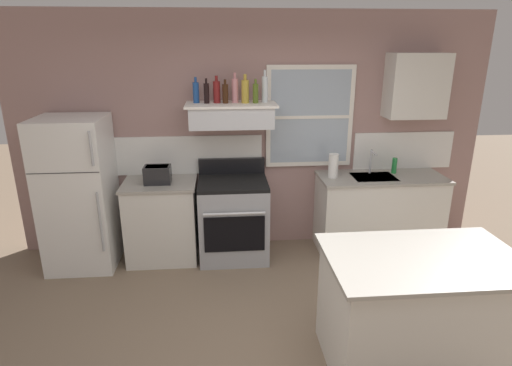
# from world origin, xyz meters

# --- Properties ---
(back_wall) EXTENTS (5.40, 0.11, 2.70)m
(back_wall) POSITION_xyz_m (0.03, 2.23, 1.35)
(back_wall) COLOR gray
(back_wall) RESTS_ON ground_plane
(refrigerator) EXTENTS (0.70, 0.72, 1.64)m
(refrigerator) POSITION_xyz_m (-1.90, 1.84, 0.82)
(refrigerator) COLOR white
(refrigerator) RESTS_ON ground_plane
(counter_left_of_stove) EXTENTS (0.79, 0.63, 0.91)m
(counter_left_of_stove) POSITION_xyz_m (-1.05, 1.90, 0.46)
(counter_left_of_stove) COLOR silver
(counter_left_of_stove) RESTS_ON ground_plane
(toaster) EXTENTS (0.30, 0.20, 0.19)m
(toaster) POSITION_xyz_m (-1.06, 1.86, 1.01)
(toaster) COLOR black
(toaster) RESTS_ON counter_left_of_stove
(stove_range) EXTENTS (0.76, 0.69, 1.09)m
(stove_range) POSITION_xyz_m (-0.25, 1.86, 0.46)
(stove_range) COLOR #9EA0A5
(stove_range) RESTS_ON ground_plane
(range_hood_shelf) EXTENTS (0.96, 0.52, 0.24)m
(range_hood_shelf) POSITION_xyz_m (-0.25, 1.96, 1.62)
(range_hood_shelf) COLOR silver
(bottle_blue_liqueur) EXTENTS (0.07, 0.07, 0.27)m
(bottle_blue_liqueur) POSITION_xyz_m (-0.62, 2.02, 1.86)
(bottle_blue_liqueur) COLOR #1E478C
(bottle_blue_liqueur) RESTS_ON range_hood_shelf
(bottle_balsamic_dark) EXTENTS (0.06, 0.06, 0.26)m
(bottle_balsamic_dark) POSITION_xyz_m (-0.50, 1.97, 1.85)
(bottle_balsamic_dark) COLOR black
(bottle_balsamic_dark) RESTS_ON range_hood_shelf
(bottle_red_label_wine) EXTENTS (0.07, 0.07, 0.28)m
(bottle_red_label_wine) POSITION_xyz_m (-0.40, 1.99, 1.86)
(bottle_red_label_wine) COLOR maroon
(bottle_red_label_wine) RESTS_ON range_hood_shelf
(bottle_brown_stout) EXTENTS (0.06, 0.06, 0.25)m
(bottle_brown_stout) POSITION_xyz_m (-0.31, 1.96, 1.85)
(bottle_brown_stout) COLOR #381E0F
(bottle_brown_stout) RESTS_ON range_hood_shelf
(bottle_rose_pink) EXTENTS (0.07, 0.07, 0.31)m
(bottle_rose_pink) POSITION_xyz_m (-0.20, 2.01, 1.88)
(bottle_rose_pink) COLOR #C67F84
(bottle_rose_pink) RESTS_ON range_hood_shelf
(bottle_champagne_gold_foil) EXTENTS (0.08, 0.08, 0.30)m
(bottle_champagne_gold_foil) POSITION_xyz_m (-0.10, 1.96, 1.87)
(bottle_champagne_gold_foil) COLOR #B29333
(bottle_champagne_gold_foil) RESTS_ON range_hood_shelf
(bottle_olive_oil_square) EXTENTS (0.06, 0.06, 0.25)m
(bottle_olive_oil_square) POSITION_xyz_m (0.01, 1.95, 1.85)
(bottle_olive_oil_square) COLOR #4C601E
(bottle_olive_oil_square) RESTS_ON range_hood_shelf
(bottle_clear_tall) EXTENTS (0.06, 0.06, 0.34)m
(bottle_clear_tall) POSITION_xyz_m (0.11, 2.01, 1.89)
(bottle_clear_tall) COLOR silver
(bottle_clear_tall) RESTS_ON range_hood_shelf
(counter_right_with_sink) EXTENTS (1.43, 0.63, 0.91)m
(counter_right_with_sink) POSITION_xyz_m (1.45, 1.90, 0.46)
(counter_right_with_sink) COLOR silver
(counter_right_with_sink) RESTS_ON ground_plane
(sink_faucet) EXTENTS (0.03, 0.17, 0.28)m
(sink_faucet) POSITION_xyz_m (1.35, 2.00, 1.08)
(sink_faucet) COLOR silver
(sink_faucet) RESTS_ON counter_right_with_sink
(paper_towel_roll) EXTENTS (0.11, 0.11, 0.27)m
(paper_towel_roll) POSITION_xyz_m (0.88, 1.90, 1.04)
(paper_towel_roll) COLOR white
(paper_towel_roll) RESTS_ON counter_right_with_sink
(dish_soap_bottle) EXTENTS (0.06, 0.06, 0.18)m
(dish_soap_bottle) POSITION_xyz_m (1.63, 2.00, 1.00)
(dish_soap_bottle) COLOR #268C3F
(dish_soap_bottle) RESTS_ON counter_right_with_sink
(kitchen_island) EXTENTS (1.40, 0.90, 0.91)m
(kitchen_island) POSITION_xyz_m (1.06, 0.01, 0.46)
(kitchen_island) COLOR silver
(kitchen_island) RESTS_ON ground_plane
(upper_cabinet_right) EXTENTS (0.64, 0.32, 0.70)m
(upper_cabinet_right) POSITION_xyz_m (1.80, 2.04, 1.90)
(upper_cabinet_right) COLOR silver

